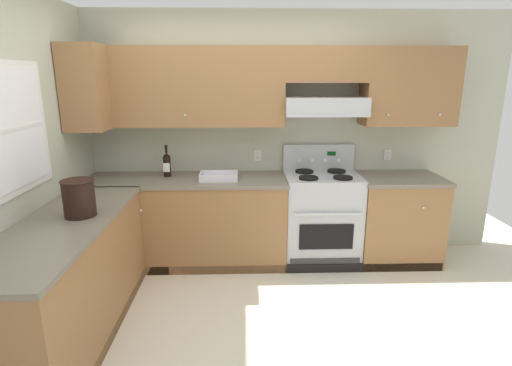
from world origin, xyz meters
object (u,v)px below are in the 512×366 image
at_px(stove, 321,217).
at_px(bucket, 79,197).
at_px(wine_bottle, 167,164).
at_px(bowl, 219,177).

distance_m(stove, bucket, 2.36).
height_order(stove, wine_bottle, wine_bottle).
height_order(wine_bottle, bucket, wine_bottle).
bearing_deg(bucket, stove, 29.08).
height_order(bowl, bucket, bucket).
bearing_deg(bucket, wine_bottle, 70.80).
bearing_deg(bowl, bucket, -132.27).
xyz_separation_m(bowl, bucket, (-0.95, -1.04, 0.12)).
relative_size(wine_bottle, bowl, 0.86).
relative_size(stove, wine_bottle, 3.71).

